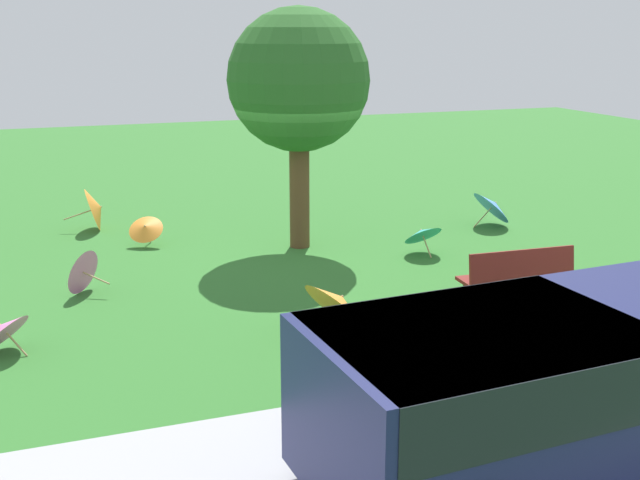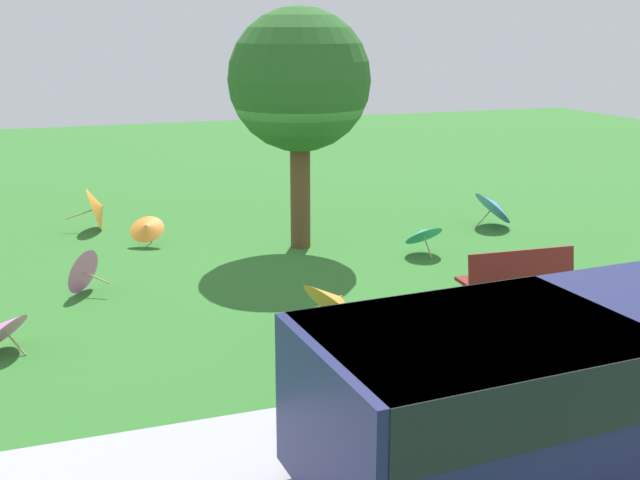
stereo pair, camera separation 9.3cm
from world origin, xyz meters
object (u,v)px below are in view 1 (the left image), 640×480
Objects in this scene: park_bench at (517,278)px; parasol_teal_0 at (422,233)px; parasol_orange_1 at (338,302)px; parasol_blue_1 at (493,205)px; parasol_orange_0 at (145,228)px; van_dark at (554,383)px; shade_tree at (299,82)px; parasol_pink_5 at (3,329)px; parasol_orange_2 at (97,208)px; parasol_pink_1 at (79,271)px.

park_bench is 2.07× the size of parasol_teal_0.
parasol_blue_1 is (-4.94, -4.28, 0.00)m from parasol_orange_1.
parasol_orange_0 is 0.85× the size of parasol_blue_1.
van_dark is 8.24m from shade_tree.
parasol_orange_1 is (0.50, -3.82, -0.49)m from van_dark.
parasol_orange_0 is at bearing -117.96° from parasol_pink_5.
park_bench is 6.74m from parasol_orange_0.
parasol_orange_2 is at bearing -64.94° from parasol_orange_0.
van_dark reaches higher than parasol_pink_1.
park_bench reaches higher than parasol_pink_5.
parasol_orange_1 reaches higher than parasol_teal_0.
parasol_teal_0 is at bearing 154.26° from parasol_orange_0.
parasol_teal_0 reaches higher than parasol_orange_0.
parasol_orange_0 is (2.61, -0.93, -2.58)m from shade_tree.
parasol_pink_1 reaches higher than parasol_orange_0.
van_dark is 5.98× the size of parasol_orange_0.
parasol_orange_2 is 0.96× the size of parasol_blue_1.
parasol_blue_1 reaches higher than parasol_pink_5.
van_dark reaches higher than park_bench.
park_bench is 6.35m from parasol_pink_1.
van_dark is 2.90× the size of park_bench.
park_bench is 2.06× the size of parasol_orange_0.
parasol_orange_0 is 0.71× the size of parasol_orange_1.
park_bench is at bearing 179.89° from parasol_orange_1.
van_dark reaches higher than parasol_orange_1.
parasol_blue_1 is at bearing -169.43° from parasol_pink_1.
parasol_orange_1 reaches higher than parasol_blue_1.
parasol_blue_1 is (-6.69, 0.80, 0.07)m from parasol_orange_0.
parasol_pink_5 is (4.91, 3.40, -2.61)m from shade_tree.
parasol_blue_1 is (-7.41, 2.34, -0.01)m from parasol_orange_2.
parasol_pink_5 is at bearing 17.98° from parasol_teal_0.
shade_tree is 4.93m from parasol_orange_1.
shade_tree is at bearing -145.28° from parasol_pink_5.
parasol_teal_0 is (-0.03, -2.95, -0.08)m from park_bench.
parasol_orange_0 is 1.01× the size of parasol_teal_0.
parasol_blue_1 is at bearing -118.73° from van_dark.
shade_tree reaches higher than parasol_pink_5.
parasol_pink_5 is (1.58, 5.87, -0.12)m from parasol_orange_2.
park_bench is 4.85m from parasol_blue_1.
parasol_orange_2 is at bearing -17.50° from parasol_blue_1.
shade_tree is 4.84m from parasol_orange_2.
shade_tree is 3.36m from parasol_teal_0.
park_bench is at bearing 127.78° from parasol_orange_2.
parasol_orange_1 is at bearing -0.11° from park_bench.
parasol_teal_0 is 6.34m from parasol_orange_2.
shade_tree is 4.87m from parasol_pink_1.
parasol_teal_0 is 1.04× the size of parasol_pink_1.
park_bench is 2.66m from parasol_orange_1.
shade_tree is (1.80, -4.16, 2.47)m from park_bench.
parasol_pink_5 is at bearing -45.16° from van_dark.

